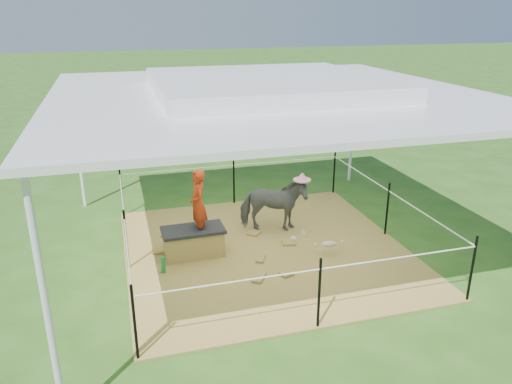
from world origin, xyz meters
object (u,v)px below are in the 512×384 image
object	(u,v)px
green_bottle	(163,265)
distant_person	(266,121)
foal	(329,243)
straw_bale	(194,243)
picnic_table_far	(321,113)
picnic_table_near	(240,123)
woman	(198,198)
trash_barrel	(337,133)
pony	(273,205)

from	to	relation	value
green_bottle	distant_person	world-z (taller)	distant_person
foal	green_bottle	bearing A→B (deg)	-175.00
straw_bale	green_bottle	size ratio (longest dim) A/B	3.60
straw_bale	green_bottle	bearing A→B (deg)	-140.71
straw_bale	picnic_table_far	bearing A→B (deg)	55.79
foal	straw_bale	bearing A→B (deg)	172.49
green_bottle	picnic_table_near	world-z (taller)	picnic_table_near
foal	picnic_table_far	world-z (taller)	picnic_table_far
straw_bale	woman	xyz separation A→B (m)	(0.10, 0.00, 0.78)
picnic_table_far	trash_barrel	bearing A→B (deg)	-113.75
picnic_table_far	distant_person	distance (m)	3.00
straw_bale	woman	distance (m)	0.78
woman	picnic_table_near	distance (m)	8.44
distant_person	foal	bearing A→B (deg)	105.22
woman	green_bottle	world-z (taller)	woman
green_bottle	picnic_table_far	world-z (taller)	picnic_table_far
picnic_table_far	picnic_table_near	bearing A→B (deg)	-173.90
woman	distant_person	world-z (taller)	woman
foal	distant_person	world-z (taller)	distant_person
distant_person	trash_barrel	bearing A→B (deg)	163.49
trash_barrel	picnic_table_near	xyz separation A→B (m)	(-2.36, 2.26, -0.02)
woman	picnic_table_far	bearing A→B (deg)	144.85
picnic_table_near	distant_person	bearing A→B (deg)	-44.41
woman	picnic_table_near	size ratio (longest dim) A/B	0.59
pony	foal	bearing A→B (deg)	-137.79
woman	distant_person	bearing A→B (deg)	153.50
trash_barrel	picnic_table_near	world-z (taller)	trash_barrel
woman	straw_bale	bearing A→B (deg)	-91.39
woman	foal	world-z (taller)	woman
straw_bale	green_bottle	world-z (taller)	straw_bale
green_bottle	trash_barrel	xyz separation A→B (m)	(5.73, 6.16, 0.26)
trash_barrel	distant_person	world-z (taller)	distant_person
pony	foal	distance (m)	1.32
woman	green_bottle	xyz separation A→B (m)	(-0.65, -0.45, -0.86)
picnic_table_far	distant_person	world-z (taller)	distant_person
trash_barrel	picnic_table_far	xyz separation A→B (m)	(0.82, 3.12, -0.03)
trash_barrel	picnic_table_far	size ratio (longest dim) A/B	0.45
woman	trash_barrel	world-z (taller)	woman
foal	distant_person	bearing A→B (deg)	88.54
straw_bale	distant_person	size ratio (longest dim) A/B	0.83
green_bottle	foal	world-z (taller)	foal
pony	picnic_table_far	world-z (taller)	pony
picnic_table_far	distant_person	bearing A→B (deg)	-156.38
green_bottle	picnic_table_far	distance (m)	11.36
pony	picnic_table_far	xyz separation A→B (m)	(4.46, 8.28, -0.14)
green_bottle	woman	bearing A→B (deg)	34.70
picnic_table_far	woman	bearing A→B (deg)	-132.81
trash_barrel	picnic_table_far	world-z (taller)	trash_barrel
pony	distant_person	xyz separation A→B (m)	(1.94, 6.67, 0.04)
straw_bale	woman	bearing A→B (deg)	0.00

